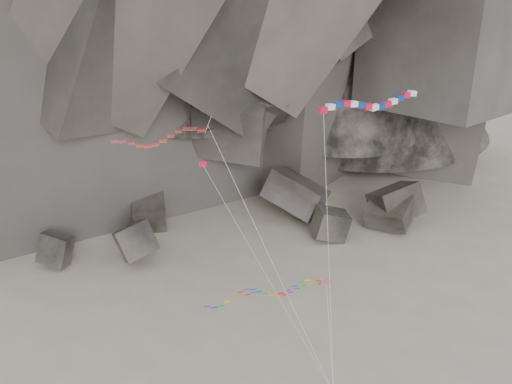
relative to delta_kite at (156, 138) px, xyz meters
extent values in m
cube|color=#47423F|center=(22.22, 31.55, -22.07)|extent=(11.83, 10.53, 8.87)
cube|color=#47423F|center=(35.05, 24.95, -22.74)|extent=(8.87, 8.71, 5.72)
cube|color=#47423F|center=(36.55, 26.01, -21.91)|extent=(8.43, 7.43, 7.40)
cube|color=#47423F|center=(-13.17, 24.18, -22.32)|extent=(5.46, 4.42, 5.26)
cube|color=#47423F|center=(-0.41, 33.39, -22.42)|extent=(5.06, 6.73, 5.61)
cube|color=#47423F|center=(23.28, 32.82, -23.01)|extent=(5.88, 5.52, 4.79)
cube|color=#47423F|center=(-2.66, 22.72, -22.21)|extent=(6.33, 6.63, 6.79)
cube|color=#47423F|center=(25.25, 23.69, -22.36)|extent=(5.51, 4.11, 5.01)
cylinder|color=silver|center=(9.20, -4.38, -10.88)|extent=(9.55, 8.80, 23.44)
cube|color=red|center=(12.66, -5.94, 3.16)|extent=(0.78, 0.63, 0.45)
cube|color=white|center=(13.34, -5.77, 3.35)|extent=(0.81, 0.64, 0.51)
cube|color=navy|center=(14.02, -5.63, 3.47)|extent=(0.83, 0.64, 0.54)
cube|color=red|center=(14.70, -5.52, 3.48)|extent=(0.83, 0.64, 0.54)
cube|color=white|center=(15.38, -5.42, 3.38)|extent=(0.82, 0.64, 0.52)
cube|color=navy|center=(16.06, -5.29, 3.21)|extent=(0.79, 0.63, 0.47)
cube|color=red|center=(16.74, -5.13, 3.02)|extent=(0.81, 0.63, 0.49)
cube|color=white|center=(17.42, -4.92, 2.87)|extent=(0.83, 0.64, 0.53)
cube|color=navy|center=(18.10, -4.66, 2.83)|extent=(0.83, 0.64, 0.54)
cube|color=red|center=(18.78, -4.38, 2.91)|extent=(0.82, 0.64, 0.52)
cube|color=white|center=(19.46, -4.09, 3.07)|extent=(0.80, 0.63, 0.48)
cube|color=navy|center=(20.14, -3.81, 3.26)|extent=(0.80, 0.63, 0.48)
cube|color=red|center=(20.82, -3.56, 3.42)|extent=(0.82, 0.64, 0.53)
cube|color=white|center=(21.50, -3.36, 3.49)|extent=(0.83, 0.64, 0.54)
cylinder|color=silver|center=(13.31, -7.45, -9.71)|extent=(1.34, 2.67, 25.75)
cube|color=#D7BF0B|center=(14.81, -2.99, -14.04)|extent=(1.28, 0.72, 0.67)
cube|color=#0CB219|center=(14.81, -3.16, -14.29)|extent=(1.06, 0.56, 0.46)
cylinder|color=silver|center=(14.38, -5.88, -18.31)|extent=(0.88, 5.80, 8.57)
cube|color=red|center=(3.09, -6.23, -0.43)|extent=(0.61, 0.16, 0.39)
cube|color=navy|center=(2.89, -6.22, -0.43)|extent=(0.23, 0.09, 0.40)
cylinder|color=silver|center=(8.52, -7.50, -11.51)|extent=(10.88, 2.56, 22.17)
camera|label=1|loc=(-1.99, -47.06, 14.19)|focal=40.00mm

